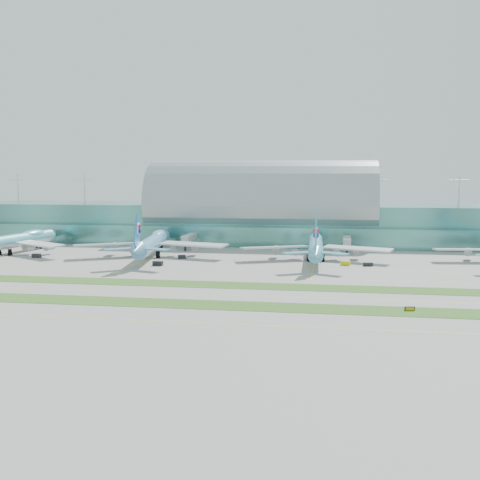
% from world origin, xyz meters
% --- Properties ---
extents(ground, '(700.00, 700.00, 0.00)m').
position_xyz_m(ground, '(0.00, 0.00, 0.00)').
color(ground, gray).
rests_on(ground, ground).
extents(terminal, '(340.00, 69.10, 36.00)m').
position_xyz_m(terminal, '(0.01, 128.79, 14.23)').
color(terminal, '#3D7A75').
rests_on(terminal, ground).
extents(grass_strip_near, '(420.00, 12.00, 0.08)m').
position_xyz_m(grass_strip_near, '(0.00, -28.00, 0.04)').
color(grass_strip_near, '#2D591E').
rests_on(grass_strip_near, ground).
extents(grass_strip_far, '(420.00, 12.00, 0.08)m').
position_xyz_m(grass_strip_far, '(0.00, 2.00, 0.04)').
color(grass_strip_far, '#2D591E').
rests_on(grass_strip_far, ground).
extents(taxiline_a, '(420.00, 0.35, 0.01)m').
position_xyz_m(taxiline_a, '(0.00, -48.00, 0.01)').
color(taxiline_a, yellow).
rests_on(taxiline_a, ground).
extents(taxiline_b, '(420.00, 0.35, 0.01)m').
position_xyz_m(taxiline_b, '(0.00, -14.00, 0.01)').
color(taxiline_b, yellow).
rests_on(taxiline_b, ground).
extents(taxiline_c, '(420.00, 0.35, 0.01)m').
position_xyz_m(taxiline_c, '(0.00, 18.00, 0.01)').
color(taxiline_c, yellow).
rests_on(taxiline_c, ground).
extents(taxiline_d, '(420.00, 0.35, 0.01)m').
position_xyz_m(taxiline_d, '(0.00, 40.00, 0.01)').
color(taxiline_d, yellow).
rests_on(taxiline_d, ground).
extents(airliner_a, '(62.90, 72.07, 19.88)m').
position_xyz_m(airliner_a, '(-106.33, 61.89, 6.13)').
color(airliner_a, '#5DBFCD').
rests_on(airliner_a, ground).
extents(airliner_b, '(66.82, 76.44, 21.06)m').
position_xyz_m(airliner_b, '(-40.19, 63.59, 6.50)').
color(airliner_b, '#61A4D5').
rests_on(airliner_b, ground).
extents(airliner_c, '(63.43, 71.96, 19.82)m').
position_xyz_m(airliner_c, '(30.72, 64.64, 6.11)').
color(airliner_c, '#64BCDD').
rests_on(airliner_c, ground).
extents(gse_b, '(3.64, 2.25, 1.77)m').
position_xyz_m(gse_b, '(-88.86, 52.37, 0.89)').
color(gse_b, black).
rests_on(gse_b, ground).
extents(gse_c, '(4.07, 2.37, 1.79)m').
position_xyz_m(gse_c, '(-30.36, 38.92, 0.90)').
color(gse_c, black).
rests_on(gse_c, ground).
extents(gse_d, '(3.73, 2.86, 1.65)m').
position_xyz_m(gse_d, '(-25.83, 59.14, 0.83)').
color(gse_d, black).
rests_on(gse_d, ground).
extents(gse_e, '(3.99, 2.69, 1.74)m').
position_xyz_m(gse_e, '(42.97, 51.77, 0.87)').
color(gse_e, yellow).
rests_on(gse_e, ground).
extents(gse_f, '(3.97, 2.87, 1.42)m').
position_xyz_m(gse_f, '(51.70, 51.06, 0.71)').
color(gse_f, black).
rests_on(gse_f, ground).
extents(taxiway_sign_east, '(2.74, 0.80, 1.16)m').
position_xyz_m(taxiway_sign_east, '(58.77, -26.61, 0.57)').
color(taxiway_sign_east, black).
rests_on(taxiway_sign_east, ground).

